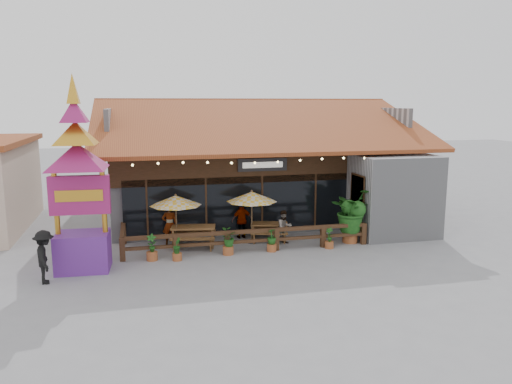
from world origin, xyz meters
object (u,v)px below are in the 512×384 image
object	(u,v)px
picnic_table_left	(193,233)
tropical_plant	(351,211)
thai_sign_tower	(77,161)
umbrella_left	(176,201)
picnic_table_right	(269,229)
umbrella_right	(252,197)
pedestrian	(45,257)

from	to	relation	value
picnic_table_left	tropical_plant	bearing A→B (deg)	-7.86
thai_sign_tower	tropical_plant	size ratio (longest dim) A/B	3.12
umbrella_left	picnic_table_left	distance (m)	1.53
umbrella_left	picnic_table_left	bearing A→B (deg)	-6.74
picnic_table_left	picnic_table_right	bearing A→B (deg)	4.02
umbrella_left	thai_sign_tower	world-z (taller)	thai_sign_tower
umbrella_right	picnic_table_left	distance (m)	2.85
umbrella_right	picnic_table_right	size ratio (longest dim) A/B	1.43
picnic_table_right	thai_sign_tower	world-z (taller)	thai_sign_tower
umbrella_left	umbrella_right	world-z (taller)	umbrella_right
umbrella_right	pedestrian	world-z (taller)	umbrella_right
umbrella_left	thai_sign_tower	distance (m)	4.47
umbrella_left	tropical_plant	distance (m)	7.33
umbrella_left	picnic_table_right	bearing A→B (deg)	2.18
umbrella_left	pedestrian	size ratio (longest dim) A/B	1.26
thai_sign_tower	pedestrian	world-z (taller)	thai_sign_tower
umbrella_left	pedestrian	world-z (taller)	umbrella_left
picnic_table_left	umbrella_right	bearing A→B (deg)	0.68
picnic_table_left	tropical_plant	size ratio (longest dim) A/B	0.87
picnic_table_left	tropical_plant	xyz separation A→B (m)	(6.56, -0.91, 0.77)
umbrella_right	picnic_table_right	distance (m)	1.70
pedestrian	picnic_table_left	bearing A→B (deg)	-70.29
picnic_table_left	picnic_table_right	size ratio (longest dim) A/B	1.10
pedestrian	umbrella_left	bearing A→B (deg)	-65.99
picnic_table_left	thai_sign_tower	world-z (taller)	thai_sign_tower
umbrella_left	thai_sign_tower	size ratio (longest dim) A/B	0.30
umbrella_left	tropical_plant	xyz separation A→B (m)	(7.24, -0.99, -0.60)
umbrella_left	picnic_table_right	xyz separation A→B (m)	(3.97, 0.15, -1.45)
thai_sign_tower	pedestrian	size ratio (longest dim) A/B	4.12
umbrella_left	pedestrian	distance (m)	5.63
umbrella_left	umbrella_right	distance (m)	3.16
picnic_table_right	umbrella_right	bearing A→B (deg)	-166.09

